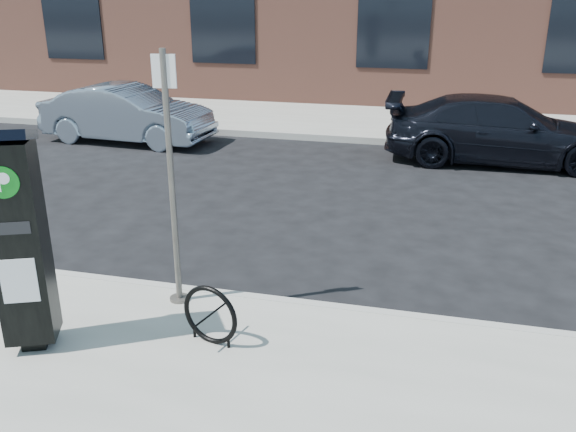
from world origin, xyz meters
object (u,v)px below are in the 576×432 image
(bike_rack, at_px, (210,315))
(car_silver, at_px, (127,114))
(parking_kiosk, at_px, (19,240))
(car_dark, at_px, (500,130))
(sign_pole, at_px, (172,184))

(bike_rack, distance_m, car_silver, 9.36)
(parking_kiosk, bearing_deg, car_dark, 37.46)
(car_silver, height_order, car_dark, car_dark)
(car_silver, xyz_separation_m, car_dark, (8.21, 0.23, 0.01))
(bike_rack, xyz_separation_m, car_dark, (3.17, 8.11, 0.22))
(parking_kiosk, xyz_separation_m, bike_rack, (1.61, 0.46, -0.80))
(sign_pole, relative_size, car_silver, 0.68)
(parking_kiosk, bearing_deg, sign_pole, 27.34)
(bike_rack, bearing_deg, car_dark, 82.84)
(car_dark, bearing_deg, car_silver, 90.84)
(sign_pole, height_order, car_dark, sign_pole)
(sign_pole, bearing_deg, car_dark, 53.84)
(car_silver, bearing_deg, bike_rack, -143.68)
(sign_pole, height_order, car_silver, sign_pole)
(parking_kiosk, distance_m, car_dark, 9.83)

